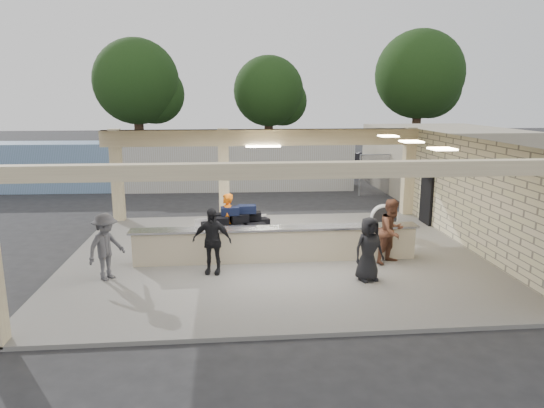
{
  "coord_description": "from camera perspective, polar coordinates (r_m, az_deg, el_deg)",
  "views": [
    {
      "loc": [
        -1.31,
        -13.7,
        4.67
      ],
      "look_at": [
        0.02,
        1.0,
        1.43
      ],
      "focal_mm": 32.0,
      "sensor_mm": 36.0,
      "label": 1
    }
  ],
  "objects": [
    {
      "name": "pavilion",
      "position": [
        14.82,
        0.87,
        -0.55
      ],
      "size": [
        12.01,
        10.0,
        3.55
      ],
      "color": "slate",
      "rests_on": "ground"
    },
    {
      "name": "adjacent_building",
      "position": [
        26.23,
        19.3,
        4.98
      ],
      "size": [
        6.0,
        8.0,
        3.2
      ],
      "primitive_type": "cube",
      "color": "#B7AC91",
      "rests_on": "ground"
    },
    {
      "name": "passenger_a",
      "position": [
        13.97,
        13.92,
        -3.13
      ],
      "size": [
        0.96,
        0.82,
        1.84
      ],
      "primitive_type": "imported",
      "rotation": [
        0.0,
        0.0,
        0.58
      ],
      "color": "brown",
      "rests_on": "pavilion"
    },
    {
      "name": "container_white",
      "position": [
        25.46,
        -4.11,
        4.72
      ],
      "size": [
        11.94,
        2.67,
        2.57
      ],
      "primitive_type": "cube",
      "rotation": [
        0.0,
        0.0,
        -0.02
      ],
      "color": "silver",
      "rests_on": "ground"
    },
    {
      "name": "fence",
      "position": [
        26.08,
        23.12,
        3.42
      ],
      "size": [
        12.06,
        0.06,
        2.03
      ],
      "color": "gray",
      "rests_on": "ground"
    },
    {
      "name": "baggage_counter",
      "position": [
        13.88,
        0.49,
        -4.71
      ],
      "size": [
        8.2,
        0.58,
        0.98
      ],
      "color": "#C5B493",
      "rests_on": "pavilion"
    },
    {
      "name": "car_dark",
      "position": [
        30.41,
        11.64,
        4.65
      ],
      "size": [
        4.41,
        3.52,
        1.42
      ],
      "primitive_type": "imported",
      "rotation": [
        0.0,
        0.0,
        1.01
      ],
      "color": "black",
      "rests_on": "ground"
    },
    {
      "name": "baggage_handler",
      "position": [
        14.83,
        -5.33,
        -2.1
      ],
      "size": [
        0.38,
        0.65,
        1.74
      ],
      "primitive_type": "imported",
      "rotation": [
        0.0,
        0.0,
        4.77
      ],
      "color": "orange",
      "rests_on": "pavilion"
    },
    {
      "name": "passenger_c",
      "position": [
        13.05,
        -18.95,
        -4.76
      ],
      "size": [
        0.96,
        1.15,
        1.74
      ],
      "primitive_type": "imported",
      "rotation": [
        0.0,
        0.0,
        0.96
      ],
      "color": "#49494E",
      "rests_on": "pavilion"
    },
    {
      "name": "luggage_cart",
      "position": [
        14.83,
        -4.34,
        -2.62
      ],
      "size": [
        2.56,
        1.89,
        1.35
      ],
      "rotation": [
        0.0,
        0.0,
        0.21
      ],
      "color": "white",
      "rests_on": "pavilion"
    },
    {
      "name": "drum_fan",
      "position": [
        17.06,
        13.04,
        -1.63
      ],
      "size": [
        0.93,
        0.5,
        0.99
      ],
      "rotation": [
        0.0,
        0.0,
        -0.15
      ],
      "color": "white",
      "rests_on": "pavilion"
    },
    {
      "name": "passenger_d",
      "position": [
        12.55,
        11.31,
        -5.2
      ],
      "size": [
        0.87,
        0.55,
        1.66
      ],
      "primitive_type": "imported",
      "rotation": [
        0.0,
        0.0,
        0.29
      ],
      "color": "black",
      "rests_on": "pavilion"
    },
    {
      "name": "ground",
      "position": [
        14.54,
        0.29,
        -6.34
      ],
      "size": [
        120.0,
        120.0,
        0.0
      ],
      "primitive_type": "plane",
      "color": "#252527",
      "rests_on": "ground"
    },
    {
      "name": "passenger_b",
      "position": [
        12.87,
        -7.09,
        -4.33
      ],
      "size": [
        1.09,
        0.58,
        1.77
      ],
      "primitive_type": "imported",
      "rotation": [
        0.0,
        0.0,
        -0.2
      ],
      "color": "black",
      "rests_on": "pavilion"
    },
    {
      "name": "tree_mid",
      "position": [
        40.03,
        0.04,
        12.8
      ],
      "size": [
        6.0,
        5.6,
        8.0
      ],
      "color": "#382619",
      "rests_on": "ground"
    },
    {
      "name": "tree_left",
      "position": [
        38.41,
        -15.12,
        13.34
      ],
      "size": [
        6.6,
        6.3,
        9.0
      ],
      "color": "#382619",
      "rests_on": "ground"
    },
    {
      "name": "container_blue",
      "position": [
        27.44,
        -24.96,
        4.01
      ],
      "size": [
        9.46,
        2.53,
        2.44
      ],
      "primitive_type": "cube",
      "rotation": [
        0.0,
        0.0,
        -0.03
      ],
      "color": "#7E9ACA",
      "rests_on": "ground"
    },
    {
      "name": "car_white_a",
      "position": [
        28.69,
        14.64,
        3.93
      ],
      "size": [
        4.85,
        2.95,
        1.3
      ],
      "primitive_type": "imported",
      "rotation": [
        0.0,
        0.0,
        1.39
      ],
      "color": "silver",
      "rests_on": "ground"
    },
    {
      "name": "car_white_b",
      "position": [
        30.58,
        22.72,
        3.87
      ],
      "size": [
        4.29,
        2.12,
        1.3
      ],
      "primitive_type": "imported",
      "rotation": [
        0.0,
        0.0,
        1.72
      ],
      "color": "silver",
      "rests_on": "ground"
    },
    {
      "name": "tree_right",
      "position": [
        41.92,
        17.26,
        13.96
      ],
      "size": [
        7.2,
        7.0,
        10.0
      ],
      "color": "#382619",
      "rests_on": "ground"
    }
  ]
}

